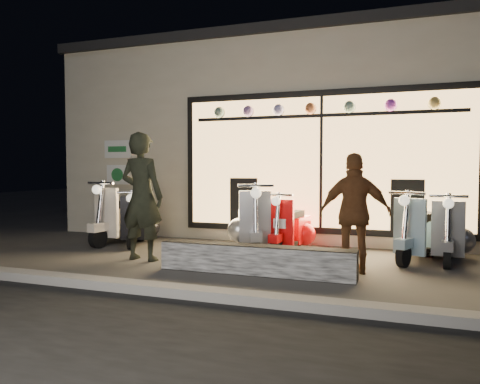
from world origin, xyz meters
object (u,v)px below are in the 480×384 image
object	(u,v)px
scooter_silver	(253,224)
woman	(355,213)
scooter_red	(291,228)
man	(142,197)
graffiti_barrier	(255,260)

from	to	relation	value
scooter_silver	woman	bearing A→B (deg)	-54.20
scooter_red	man	distance (m)	2.62
scooter_red	woman	bearing A→B (deg)	-41.90
graffiti_barrier	man	bearing A→B (deg)	170.61
graffiti_barrier	man	xyz separation A→B (m)	(-1.97, 0.33, 0.80)
man	woman	distance (m)	3.25
graffiti_barrier	scooter_red	world-z (taller)	scooter_red
scooter_silver	man	bearing A→B (deg)	-155.80
scooter_red	scooter_silver	bearing A→B (deg)	-160.28
scooter_silver	man	world-z (taller)	man
scooter_silver	woman	distance (m)	2.25
scooter_red	woman	size ratio (longest dim) A/B	0.84
graffiti_barrier	scooter_silver	world-z (taller)	scooter_silver
graffiti_barrier	man	size ratio (longest dim) A/B	1.36
man	scooter_red	bearing A→B (deg)	-138.51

